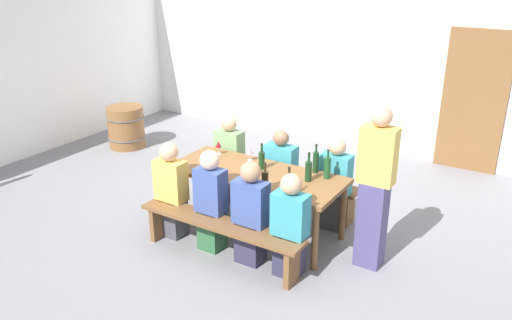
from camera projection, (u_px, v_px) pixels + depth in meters
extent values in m
plane|color=slate|center=(256.00, 231.00, 6.09)|extent=(24.00, 24.00, 0.00)
cube|color=white|center=(370.00, 52.00, 8.24)|extent=(14.00, 0.20, 3.20)
cube|color=white|center=(1.00, 59.00, 7.71)|extent=(0.20, 7.32, 3.20)
cube|color=brown|center=(473.00, 102.00, 7.50)|extent=(0.90, 0.06, 2.10)
cube|color=brown|center=(256.00, 174.00, 5.82)|extent=(2.02, 0.84, 0.05)
cylinder|color=brown|center=(174.00, 197.00, 6.13)|extent=(0.07, 0.07, 0.70)
cylinder|color=brown|center=(315.00, 239.00, 5.22)|extent=(0.07, 0.07, 0.70)
cylinder|color=brown|center=(210.00, 177.00, 6.70)|extent=(0.07, 0.07, 0.70)
cylinder|color=brown|center=(343.00, 211.00, 5.79)|extent=(0.07, 0.07, 0.70)
cube|color=brown|center=(220.00, 223.00, 5.36)|extent=(1.92, 0.30, 0.04)
cube|color=brown|center=(159.00, 222.00, 5.86)|extent=(0.06, 0.24, 0.41)
cube|color=brown|center=(292.00, 266.00, 5.02)|extent=(0.06, 0.24, 0.41)
cube|color=brown|center=(286.00, 177.00, 6.50)|extent=(1.92, 0.30, 0.04)
cube|color=brown|center=(230.00, 179.00, 7.01)|extent=(0.06, 0.24, 0.41)
cube|color=brown|center=(349.00, 209.00, 6.16)|extent=(0.06, 0.24, 0.41)
cylinder|color=#143319|center=(308.00, 172.00, 5.55)|extent=(0.07, 0.07, 0.22)
cylinder|color=#143319|center=(309.00, 158.00, 5.49)|extent=(0.03, 0.03, 0.10)
cylinder|color=black|center=(309.00, 153.00, 5.47)|extent=(0.03, 0.03, 0.01)
cylinder|color=#332814|center=(289.00, 186.00, 5.19)|extent=(0.08, 0.08, 0.23)
cylinder|color=#332814|center=(289.00, 172.00, 5.14)|extent=(0.03, 0.03, 0.08)
cylinder|color=black|center=(289.00, 168.00, 5.12)|extent=(0.03, 0.03, 0.01)
cylinder|color=#143319|center=(316.00, 162.00, 5.77)|extent=(0.07, 0.07, 0.24)
cylinder|color=#143319|center=(316.00, 149.00, 5.71)|extent=(0.02, 0.02, 0.08)
cylinder|color=black|center=(316.00, 145.00, 5.70)|extent=(0.03, 0.03, 0.01)
cylinder|color=#194723|center=(327.00, 168.00, 5.62)|extent=(0.07, 0.07, 0.25)
cylinder|color=#194723|center=(328.00, 154.00, 5.56)|extent=(0.03, 0.03, 0.08)
cylinder|color=black|center=(328.00, 150.00, 5.54)|extent=(0.03, 0.03, 0.01)
cylinder|color=#332814|center=(265.00, 180.00, 5.35)|extent=(0.07, 0.07, 0.20)
cylinder|color=#332814|center=(265.00, 168.00, 5.30)|extent=(0.03, 0.03, 0.09)
cylinder|color=black|center=(265.00, 163.00, 5.28)|extent=(0.03, 0.03, 0.01)
cylinder|color=#143319|center=(261.00, 160.00, 5.87)|extent=(0.07, 0.07, 0.21)
cylinder|color=#143319|center=(261.00, 148.00, 5.82)|extent=(0.02, 0.02, 0.09)
cylinder|color=black|center=(261.00, 144.00, 5.80)|extent=(0.03, 0.03, 0.01)
cylinder|color=silver|center=(219.00, 154.00, 6.35)|extent=(0.06, 0.06, 0.01)
cylinder|color=silver|center=(219.00, 150.00, 6.33)|extent=(0.01, 0.01, 0.09)
cone|color=maroon|center=(218.00, 144.00, 6.30)|extent=(0.07, 0.07, 0.07)
cylinder|color=silver|center=(250.00, 160.00, 6.16)|extent=(0.06, 0.06, 0.01)
cylinder|color=silver|center=(250.00, 157.00, 6.15)|extent=(0.01, 0.01, 0.07)
cone|color=#D18C93|center=(250.00, 151.00, 6.12)|extent=(0.08, 0.08, 0.09)
cube|color=#42444A|center=(173.00, 217.00, 5.93)|extent=(0.27, 0.24, 0.45)
cube|color=gold|center=(171.00, 180.00, 5.76)|extent=(0.36, 0.20, 0.47)
sphere|color=tan|center=(169.00, 152.00, 5.64)|extent=(0.21, 0.21, 0.21)
cube|color=#295934|center=(212.00, 229.00, 5.66)|extent=(0.25, 0.24, 0.45)
cube|color=#384C8C|center=(211.00, 191.00, 5.49)|extent=(0.33, 0.20, 0.49)
sphere|color=beige|center=(210.00, 160.00, 5.36)|extent=(0.21, 0.21, 0.21)
cube|color=#2E2B42|center=(251.00, 242.00, 5.41)|extent=(0.27, 0.24, 0.45)
cube|color=#384C8C|center=(251.00, 203.00, 5.24)|extent=(0.36, 0.20, 0.47)
sphere|color=#A87A5B|center=(250.00, 172.00, 5.12)|extent=(0.21, 0.21, 0.21)
cube|color=#2C2C42|center=(289.00, 254.00, 5.19)|extent=(0.26, 0.24, 0.45)
cube|color=teal|center=(290.00, 215.00, 5.02)|extent=(0.35, 0.20, 0.45)
sphere|color=tan|center=(291.00, 184.00, 4.90)|extent=(0.21, 0.21, 0.21)
cube|color=#4B4355|center=(230.00, 183.00, 6.83)|extent=(0.27, 0.24, 0.45)
cube|color=#729966|center=(229.00, 149.00, 6.66)|extent=(0.36, 0.20, 0.50)
sphere|color=tan|center=(229.00, 123.00, 6.53)|extent=(0.20, 0.20, 0.20)
cube|color=#522F43|center=(280.00, 196.00, 6.46)|extent=(0.30, 0.24, 0.45)
cube|color=teal|center=(280.00, 163.00, 6.30)|extent=(0.39, 0.20, 0.45)
sphere|color=#846047|center=(281.00, 138.00, 6.18)|extent=(0.19, 0.19, 0.19)
cube|color=#464642|center=(333.00, 210.00, 6.10)|extent=(0.27, 0.24, 0.45)
cube|color=teal|center=(336.00, 174.00, 5.93)|extent=(0.35, 0.20, 0.47)
sphere|color=tan|center=(337.00, 146.00, 5.81)|extent=(0.20, 0.20, 0.20)
cube|color=#45406E|center=(372.00, 224.00, 5.27)|extent=(0.27, 0.24, 0.93)
cube|color=gold|center=(378.00, 155.00, 5.00)|extent=(0.35, 0.20, 0.58)
sphere|color=tan|center=(382.00, 116.00, 4.85)|extent=(0.21, 0.21, 0.21)
cylinder|color=brown|center=(126.00, 127.00, 8.69)|extent=(0.60, 0.60, 0.70)
torus|color=#4C4C51|center=(125.00, 117.00, 8.62)|extent=(0.64, 0.64, 0.02)
torus|color=#4C4C51|center=(127.00, 137.00, 8.75)|extent=(0.64, 0.64, 0.02)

